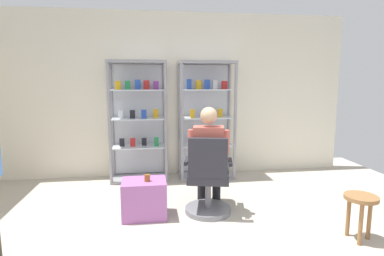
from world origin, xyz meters
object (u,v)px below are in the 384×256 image
(display_cabinet_right, at_px, (206,119))
(wooden_stool, at_px, (361,205))
(seated_shopkeeper, at_px, (209,153))
(storage_crate, at_px, (144,198))
(tea_glass, at_px, (147,178))
(office_chair, at_px, (208,183))
(display_cabinet_left, at_px, (138,120))

(display_cabinet_right, distance_m, wooden_stool, 2.66)
(wooden_stool, bearing_deg, seated_shopkeeper, 144.44)
(display_cabinet_right, height_order, seated_shopkeeper, display_cabinet_right)
(display_cabinet_right, relative_size, storage_crate, 3.72)
(display_cabinet_right, distance_m, tea_glass, 1.86)
(display_cabinet_right, bearing_deg, tea_glass, -122.54)
(storage_crate, relative_size, wooden_stool, 1.10)
(display_cabinet_right, relative_size, seated_shopkeeper, 1.47)
(tea_glass, bearing_deg, storage_crate, 138.42)
(tea_glass, bearing_deg, office_chair, -0.63)
(display_cabinet_right, xyz_separation_m, tea_glass, (-0.97, -1.51, -0.48))
(seated_shopkeeper, xyz_separation_m, tea_glass, (-0.75, -0.15, -0.23))
(display_cabinet_left, bearing_deg, tea_glass, -84.91)
(seated_shopkeeper, bearing_deg, display_cabinet_left, 123.07)
(display_cabinet_left, bearing_deg, storage_crate, -86.23)
(display_cabinet_left, relative_size, display_cabinet_right, 1.00)
(display_cabinet_right, height_order, wooden_stool, display_cabinet_right)
(office_chair, distance_m, wooden_stool, 1.61)
(office_chair, xyz_separation_m, tea_glass, (-0.72, 0.01, 0.09))
(display_cabinet_left, height_order, display_cabinet_right, same)
(display_cabinet_right, xyz_separation_m, storage_crate, (-1.00, -1.48, -0.75))
(seated_shopkeeper, bearing_deg, display_cabinet_right, 81.07)
(office_chair, bearing_deg, display_cabinet_right, 80.69)
(display_cabinet_right, distance_m, office_chair, 1.64)
(tea_glass, distance_m, wooden_stool, 2.26)
(display_cabinet_right, relative_size, office_chair, 1.98)
(seated_shopkeeper, distance_m, tea_glass, 0.80)
(tea_glass, height_order, wooden_stool, tea_glass)
(display_cabinet_left, bearing_deg, seated_shopkeeper, -56.93)
(display_cabinet_right, relative_size, tea_glass, 23.68)
(display_cabinet_right, bearing_deg, seated_shopkeeper, -98.93)
(wooden_stool, bearing_deg, storage_crate, 158.38)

